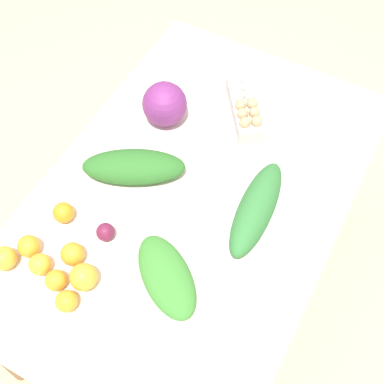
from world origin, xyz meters
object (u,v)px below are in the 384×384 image
greens_bunch_scallion (167,276)px  orange_5 (40,264)px  greens_bunch_kale (256,208)px  beet_root (105,232)px  orange_6 (4,258)px  orange_4 (66,301)px  cabbage_purple (165,104)px  orange_0 (29,246)px  orange_7 (84,277)px  orange_1 (63,213)px  orange_2 (73,254)px  egg_carton (245,105)px  orange_3 (56,280)px  greens_bunch_beet_tops (134,167)px

greens_bunch_scallion → orange_5: size_ratio=4.29×
greens_bunch_kale → beet_root: (-0.29, 0.38, -0.02)m
greens_bunch_scallion → orange_6: orange_6 is taller
beet_root → orange_4: orange_4 is taller
orange_4 → cabbage_purple: bearing=8.0°
cabbage_purple → orange_0: size_ratio=2.27×
greens_bunch_scallion → beet_root: size_ratio=4.94×
orange_0 → orange_7: bearing=-91.8°
orange_1 → orange_7: orange_7 is taller
cabbage_purple → orange_2: cabbage_purple is taller
cabbage_purple → orange_4: size_ratio=2.44×
egg_carton → orange_3: bearing=131.2°
greens_bunch_scallion → orange_0: greens_bunch_scallion is taller
greens_bunch_scallion → orange_5: 0.38m
orange_3 → orange_4: bearing=-120.3°
greens_bunch_scallion → orange_0: (-0.11, 0.42, -0.00)m
orange_5 → orange_2: bearing=-42.4°
orange_2 → orange_6: bearing=122.5°
egg_carton → beet_root: size_ratio=4.92×
orange_0 → orange_5: 0.07m
greens_bunch_kale → greens_bunch_beet_tops: size_ratio=1.09×
orange_6 → orange_2: bearing=-57.5°
egg_carton → beet_root: (-0.67, 0.16, -0.01)m
orange_1 → greens_bunch_beet_tops: bearing=-23.5°
orange_0 → orange_4: 0.22m
cabbage_purple → greens_bunch_scallion: cabbage_purple is taller
egg_carton → orange_5: (-0.85, 0.27, -0.01)m
orange_0 → orange_7: size_ratio=0.84×
greens_bunch_kale → orange_3: 0.65m
egg_carton → orange_1: (-0.67, 0.31, -0.01)m
greens_bunch_beet_tops → beet_root: 0.25m
orange_4 → orange_6: 0.24m
egg_carton → orange_6: size_ratio=3.84×
greens_bunch_kale → orange_1: (-0.30, 0.53, -0.01)m
greens_bunch_kale → orange_7: bearing=142.3°
beet_root → orange_0: 0.23m
cabbage_purple → orange_6: (-0.73, 0.14, -0.04)m
orange_1 → orange_4: bearing=-142.6°
orange_5 → greens_bunch_kale: bearing=-45.8°
egg_carton → orange_1: 0.74m
cabbage_purple → greens_bunch_kale: (-0.22, -0.46, -0.03)m
egg_carton → orange_1: size_ratio=4.25×
cabbage_purple → orange_5: bearing=177.3°
egg_carton → orange_6: 0.96m
orange_1 → orange_6: bearing=164.1°
cabbage_purple → orange_7: cabbage_purple is taller
greens_bunch_beet_tops → orange_1: 0.27m
greens_bunch_kale → greens_bunch_beet_tops: bearing=96.2°
egg_carton → orange_2: egg_carton is taller
greens_bunch_scallion → orange_2: bearing=103.9°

